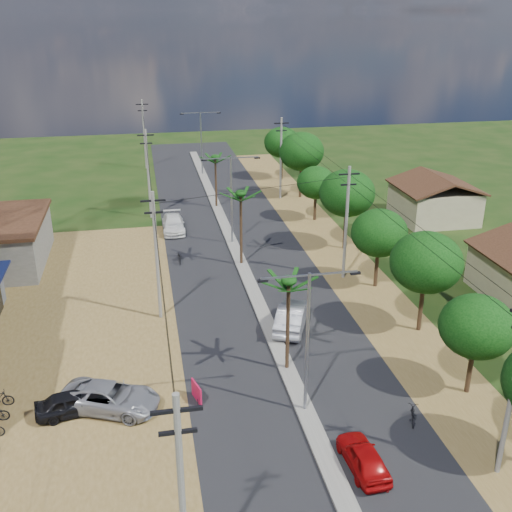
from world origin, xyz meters
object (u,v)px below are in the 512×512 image
(car_silver_mid, at_px, (292,317))
(roadside_sign, at_px, (197,392))
(car_parked_silver, at_px, (110,398))
(car_parked_dark, at_px, (72,404))
(car_white_far, at_px, (173,224))
(car_red_near, at_px, (363,457))
(moto_rider_east, at_px, (413,415))

(car_silver_mid, relative_size, roadside_sign, 3.90)
(car_parked_silver, xyz_separation_m, car_parked_dark, (-1.93, 0.01, -0.09))
(car_white_far, xyz_separation_m, roadside_sign, (-0.50, -27.33, -0.18))
(car_white_far, bearing_deg, car_parked_dark, -103.99)
(car_white_far, distance_m, car_parked_silver, 27.71)
(roadside_sign, bearing_deg, car_silver_mid, 28.40)
(car_red_near, relative_size, moto_rider_east, 2.43)
(car_white_far, relative_size, roadside_sign, 3.88)
(car_white_far, distance_m, moto_rider_east, 32.86)
(car_parked_dark, height_order, moto_rider_east, car_parked_dark)
(car_red_near, relative_size, car_silver_mid, 0.75)
(car_parked_silver, height_order, moto_rider_east, car_parked_silver)
(car_parked_silver, xyz_separation_m, roadside_sign, (4.55, -0.09, -0.19))
(car_silver_mid, distance_m, car_white_far, 21.48)
(moto_rider_east, bearing_deg, car_silver_mid, -48.76)
(car_white_far, bearing_deg, roadside_sign, -90.66)
(car_parked_silver, relative_size, moto_rider_east, 3.41)
(car_red_near, height_order, car_white_far, car_white_far)
(car_red_near, xyz_separation_m, roadside_sign, (-7.00, 6.63, -0.10))
(car_red_near, height_order, roadside_sign, car_red_near)
(car_silver_mid, xyz_separation_m, car_parked_dark, (-13.48, -6.76, -0.18))
(moto_rider_east, bearing_deg, car_parked_dark, 9.15)
(car_white_far, bearing_deg, car_parked_silver, -100.11)
(car_red_near, relative_size, car_white_far, 0.75)
(car_silver_mid, distance_m, moto_rider_east, 11.38)
(car_red_near, height_order, car_silver_mid, car_silver_mid)
(car_silver_mid, bearing_deg, car_white_far, -49.62)
(car_white_far, bearing_deg, moto_rider_east, -71.52)
(car_white_far, relative_size, car_parked_dark, 1.32)
(car_parked_dark, xyz_separation_m, roadside_sign, (6.48, -0.10, -0.10))
(car_white_far, bearing_deg, car_silver_mid, -72.00)
(car_parked_dark, bearing_deg, moto_rider_east, -113.96)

